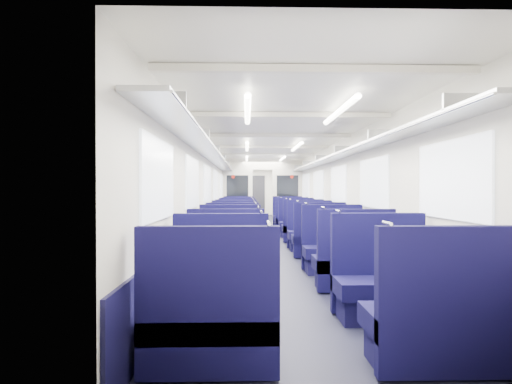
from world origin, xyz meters
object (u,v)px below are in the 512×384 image
Objects in this scene: seat_7 at (334,251)px; seat_14 at (237,225)px; seat_8 at (232,241)px; seat_17 at (291,221)px; seat_2 at (220,287)px; seat_5 at (353,265)px; seat_13 at (303,229)px; seat_0 at (210,325)px; seat_1 at (437,325)px; seat_3 at (382,285)px; seat_16 at (238,221)px; end_door at (257,195)px; seat_4 at (226,264)px; bulkhead at (262,192)px; seat_15 at (297,225)px; seat_10 at (234,234)px; seat_11 at (310,234)px; seat_9 at (318,240)px; seat_12 at (236,229)px; seat_18 at (238,218)px; seat_19 at (288,218)px; seat_6 at (230,251)px.

seat_7 is 4.88m from seat_14.
seat_8 is at bearing -90.00° from seat_14.
seat_2 is at bearing -101.46° from seat_17.
seat_13 is (0.00, 4.65, 0.00)m from seat_5.
seat_13 is 1.00× the size of seat_14.
seat_0 is 1.00× the size of seat_13.
seat_3 is (0.00, 1.18, 0.00)m from seat_1.
end_door is at bearing 84.15° from seat_16.
seat_3 is 2.05m from seat_4.
seat_5 and seat_16 have the same top height.
bulkhead reaches higher than seat_3.
seat_15 is (1.66, 0.04, 0.00)m from seat_14.
seat_5 is 3.83m from seat_10.
seat_8 and seat_17 have the same top height.
end_door is 1.80× the size of seat_16.
seat_11 is 1.00× the size of seat_14.
seat_1 is at bearing -0.79° from seat_0.
bulkhead is 6.33m from seat_9.
seat_12 is 1.00× the size of seat_17.
seat_3 is 3.89m from seat_8.
seat_15 is 2.84m from seat_18.
seat_12 and seat_16 have the same top height.
seat_10 is (0.00, 1.03, 0.00)m from seat_8.
seat_19 is (0.00, 5.69, 0.00)m from seat_9.
seat_15 is at bearing 90.00° from seat_7.
seat_3 is (0.83, -9.81, -0.89)m from bulkhead.
seat_13 is 1.00× the size of seat_19.
seat_0 is at bearing -109.24° from seat_9.
seat_12 is at bearing 90.00° from seat_10.
seat_12 is at bearing -101.41° from bulkhead.
seat_4 is at bearing -116.39° from seat_11.
seat_3 is at bearing -78.31° from seat_16.
seat_15 is (1.66, 3.36, 0.00)m from seat_8.
seat_13 is at bearing -78.45° from bulkhead.
seat_15 is (0.00, 1.14, 0.00)m from seat_13.
seat_17 is at bearing 70.26° from seat_8.
seat_6 is at bearing -90.00° from seat_18.
seat_16 is (-1.66, 5.77, 0.00)m from seat_7.
seat_10 is 5.02m from seat_19.
seat_12 is at bearing -124.14° from seat_17.
seat_10 is (-1.66, 5.73, 0.00)m from seat_1.
seat_1 is 7.07m from seat_12.
seat_0 is 3.79m from seat_7.
seat_17 is at bearing 90.00° from seat_3.
seat_2 and seat_12 have the same top height.
seat_1 is 8.06m from seat_15.
seat_9 is 1.00× the size of seat_16.
seat_14 is 1.18m from seat_16.
seat_19 is at bearing 90.00° from seat_13.
seat_1 and seat_12 have the same top height.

